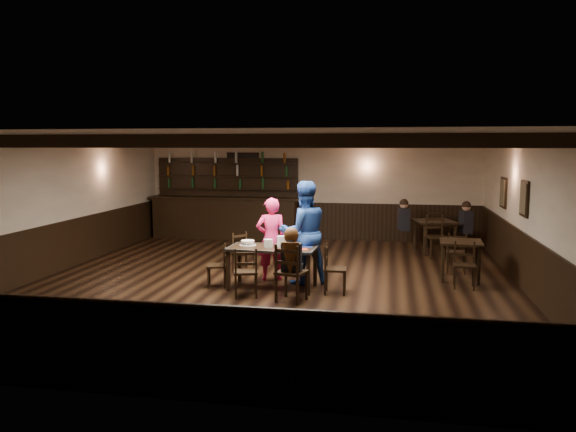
% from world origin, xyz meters
% --- Properties ---
extents(ground, '(10.00, 10.00, 0.00)m').
position_xyz_m(ground, '(0.00, 0.00, 0.00)').
color(ground, black).
rests_on(ground, ground).
extents(room_shell, '(9.02, 10.02, 2.71)m').
position_xyz_m(room_shell, '(0.01, 0.04, 1.75)').
color(room_shell, beige).
rests_on(room_shell, ground).
extents(dining_table, '(1.59, 0.84, 0.75)m').
position_xyz_m(dining_table, '(0.07, -0.47, 0.67)').
color(dining_table, black).
rests_on(dining_table, ground).
extents(chair_near_left, '(0.49, 0.47, 0.85)m').
position_xyz_m(chair_near_left, '(-0.24, -1.15, 0.50)').
color(chair_near_left, black).
rests_on(chair_near_left, ground).
extents(chair_near_right, '(0.55, 0.53, 0.96)m').
position_xyz_m(chair_near_right, '(0.53, -1.30, 0.56)').
color(chair_near_right, black).
rests_on(chair_near_right, ground).
extents(chair_end_left, '(0.42, 0.43, 0.77)m').
position_xyz_m(chair_end_left, '(-0.88, -0.50, 0.45)').
color(chair_end_left, black).
rests_on(chair_end_left, ground).
extents(chair_end_right, '(0.39, 0.41, 0.85)m').
position_xyz_m(chair_end_right, '(1.14, -0.60, 0.50)').
color(chair_end_right, black).
rests_on(chair_end_right, ground).
extents(chair_far_pushed, '(0.51, 0.51, 0.79)m').
position_xyz_m(chair_far_pushed, '(-0.82, 0.77, 0.46)').
color(chair_far_pushed, black).
rests_on(chair_far_pushed, ground).
extents(woman_pink, '(0.66, 0.53, 1.57)m').
position_xyz_m(woman_pink, '(-0.08, 0.15, 0.79)').
color(woman_pink, '#F02346').
rests_on(woman_pink, ground).
extents(man_blue, '(1.14, 1.04, 1.90)m').
position_xyz_m(man_blue, '(0.56, 0.02, 0.95)').
color(man_blue, navy).
rests_on(man_blue, ground).
extents(seated_person, '(0.32, 0.49, 0.79)m').
position_xyz_m(seated_person, '(0.55, -1.24, 0.82)').
color(seated_person, black).
rests_on(seated_person, ground).
extents(cake, '(0.30, 0.30, 0.09)m').
position_xyz_m(cake, '(-0.40, -0.39, 0.79)').
color(cake, white).
rests_on(cake, dining_table).
extents(plate_stack_a, '(0.16, 0.16, 0.15)m').
position_xyz_m(plate_stack_a, '(0.01, -0.52, 0.83)').
color(plate_stack_a, white).
rests_on(plate_stack_a, dining_table).
extents(plate_stack_b, '(0.16, 0.16, 0.19)m').
position_xyz_m(plate_stack_b, '(0.22, -0.38, 0.85)').
color(plate_stack_b, white).
rests_on(plate_stack_b, dining_table).
extents(tea_light, '(0.06, 0.06, 0.06)m').
position_xyz_m(tea_light, '(0.17, -0.37, 0.78)').
color(tea_light, '#A5A8AD').
rests_on(tea_light, dining_table).
extents(salt_shaker, '(0.04, 0.04, 0.09)m').
position_xyz_m(salt_shaker, '(0.43, -0.58, 0.80)').
color(salt_shaker, silver).
rests_on(salt_shaker, dining_table).
extents(pepper_shaker, '(0.04, 0.04, 0.10)m').
position_xyz_m(pepper_shaker, '(0.51, -0.58, 0.80)').
color(pepper_shaker, '#A5A8AD').
rests_on(pepper_shaker, dining_table).
extents(drink_glass, '(0.07, 0.07, 0.10)m').
position_xyz_m(drink_glass, '(0.35, -0.34, 0.80)').
color(drink_glass, silver).
rests_on(drink_glass, dining_table).
extents(menu_red, '(0.34, 0.27, 0.00)m').
position_xyz_m(menu_red, '(0.57, -0.59, 0.75)').
color(menu_red, maroon).
rests_on(menu_red, dining_table).
extents(menu_blue, '(0.26, 0.19, 0.00)m').
position_xyz_m(menu_blue, '(0.65, -0.33, 0.75)').
color(menu_blue, '#101D52').
rests_on(menu_blue, dining_table).
extents(bar_counter, '(4.17, 0.70, 2.20)m').
position_xyz_m(bar_counter, '(-2.34, 4.72, 0.73)').
color(bar_counter, black).
rests_on(bar_counter, ground).
extents(back_table_a, '(0.82, 0.82, 0.75)m').
position_xyz_m(back_table_a, '(3.45, 0.81, 0.65)').
color(back_table_a, black).
rests_on(back_table_a, ground).
extents(back_table_b, '(1.09, 1.09, 0.75)m').
position_xyz_m(back_table_b, '(3.18, 3.67, 0.66)').
color(back_table_b, black).
rests_on(back_table_b, ground).
extents(bg_patron_left, '(0.30, 0.41, 0.78)m').
position_xyz_m(bg_patron_left, '(2.45, 3.87, 0.86)').
color(bg_patron_left, black).
rests_on(bg_patron_left, ground).
extents(bg_patron_right, '(0.30, 0.41, 0.76)m').
position_xyz_m(bg_patron_right, '(3.90, 3.71, 0.85)').
color(bg_patron_right, black).
rests_on(bg_patron_right, ground).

